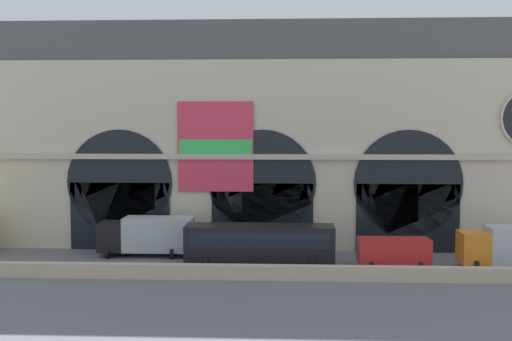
% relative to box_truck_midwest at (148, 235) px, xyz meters
% --- Properties ---
extents(ground_plane, '(200.00, 200.00, 0.00)m').
position_rel_box_truck_midwest_xyz_m(ground_plane, '(9.09, -2.54, -1.70)').
color(ground_plane, slate).
extents(quay_parapet_wall, '(90.00, 0.70, 1.02)m').
position_rel_box_truck_midwest_xyz_m(quay_parapet_wall, '(9.09, -7.14, -1.19)').
color(quay_parapet_wall, '#BCAD8C').
rests_on(quay_parapet_wall, ground).
extents(station_building, '(50.18, 5.19, 19.16)m').
position_rel_box_truck_midwest_xyz_m(station_building, '(9.12, 4.85, 7.62)').
color(station_building, beige).
rests_on(station_building, ground).
extents(box_truck_midwest, '(7.50, 2.91, 3.12)m').
position_rel_box_truck_midwest_xyz_m(box_truck_midwest, '(0.00, 0.00, 0.00)').
color(box_truck_midwest, black).
rests_on(box_truck_midwest, ground).
extents(bus_center, '(11.00, 3.25, 3.10)m').
position_rel_box_truck_midwest_xyz_m(bus_center, '(9.11, -3.22, 0.08)').
color(bus_center, black).
rests_on(bus_center, ground).
extents(van_mideast, '(5.20, 2.48, 2.20)m').
position_rel_box_truck_midwest_xyz_m(van_mideast, '(18.96, -3.22, -0.45)').
color(van_mideast, red).
rests_on(van_mideast, ground).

